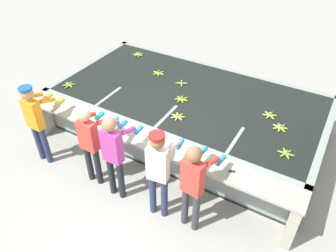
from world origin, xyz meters
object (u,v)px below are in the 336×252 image
worker_2 (114,151)px  knife_0 (237,172)px  knife_1 (99,121)px  banana_bunch_floating_1 (158,73)px  banana_bunch_floating_4 (286,153)px  worker_3 (159,167)px  banana_bunch_floating_7 (69,85)px  worker_1 (90,140)px  banana_bunch_floating_8 (182,83)px  banana_bunch_floating_6 (280,128)px  banana_bunch_floating_3 (138,55)px  banana_bunch_floating_5 (270,115)px  worker_4 (194,181)px  banana_bunch_floating_2 (181,99)px  worker_0 (36,118)px  banana_bunch_floating_0 (178,117)px

worker_2 → knife_0: worker_2 is taller
knife_0 → knife_1: 2.62m
banana_bunch_floating_1 → banana_bunch_floating_4: size_ratio=0.99×
worker_3 → banana_bunch_floating_7: 3.20m
worker_1 → banana_bunch_floating_8: worker_1 is taller
banana_bunch_floating_1 → banana_bunch_floating_7: size_ratio=1.00×
worker_1 → banana_bunch_floating_1: bearing=95.2°
banana_bunch_floating_6 → knife_1: (-2.89, -1.45, -0.01)m
banana_bunch_floating_3 → banana_bunch_floating_5: size_ratio=0.99×
worker_3 → worker_4: worker_3 is taller
banana_bunch_floating_2 → banana_bunch_floating_8: same height
worker_2 → banana_bunch_floating_7: size_ratio=5.90×
banana_bunch_floating_1 → knife_0: size_ratio=0.83×
worker_4 → banana_bunch_floating_4: 1.65m
banana_bunch_floating_4 → banana_bunch_floating_7: (-4.52, -0.17, 0.00)m
worker_0 → banana_bunch_floating_5: bearing=32.6°
worker_4 → banana_bunch_floating_2: size_ratio=5.85×
knife_0 → knife_1: size_ratio=0.96×
worker_0 → knife_1: bearing=30.7°
worker_0 → banana_bunch_floating_8: worker_0 is taller
banana_bunch_floating_3 → worker_4: bearing=-45.0°
worker_2 → banana_bunch_floating_2: 1.94m
worker_2 → worker_3: worker_3 is taller
banana_bunch_floating_4 → worker_2: bearing=-149.6°
worker_3 → banana_bunch_floating_1: (-1.61, 2.59, -0.08)m
banana_bunch_floating_1 → banana_bunch_floating_3: (-0.93, 0.55, -0.00)m
banana_bunch_floating_2 → banana_bunch_floating_6: 1.94m
worker_3 → banana_bunch_floating_1: size_ratio=5.99×
worker_3 → worker_4: bearing=4.6°
banana_bunch_floating_2 → banana_bunch_floating_8: size_ratio=1.07×
worker_3 → banana_bunch_floating_7: bearing=158.1°
worker_1 → banana_bunch_floating_7: 1.97m
banana_bunch_floating_8 → knife_1: bearing=-108.9°
banana_bunch_floating_0 → banana_bunch_floating_5: 1.70m
banana_bunch_floating_1 → banana_bunch_floating_4: (3.15, -1.22, 0.00)m
worker_3 → banana_bunch_floating_6: bearing=57.2°
banana_bunch_floating_2 → knife_1: 1.67m
banana_bunch_floating_5 → banana_bunch_floating_7: size_ratio=1.01×
worker_3 → banana_bunch_floating_8: 2.64m
worker_1 → banana_bunch_floating_3: size_ratio=5.62×
worker_0 → knife_1: 1.14m
worker_2 → banana_bunch_floating_8: size_ratio=6.31×
worker_2 → banana_bunch_floating_8: 2.48m
worker_4 → knife_0: worker_4 is taller
worker_2 → banana_bunch_floating_2: (0.17, 1.93, -0.05)m
banana_bunch_floating_0 → knife_1: bearing=-145.0°
worker_1 → banana_bunch_floating_2: (0.72, 1.87, -0.00)m
banana_bunch_floating_0 → banana_bunch_floating_7: same height
worker_4 → banana_bunch_floating_2: bearing=123.0°
knife_1 → banana_bunch_floating_3: bearing=109.8°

